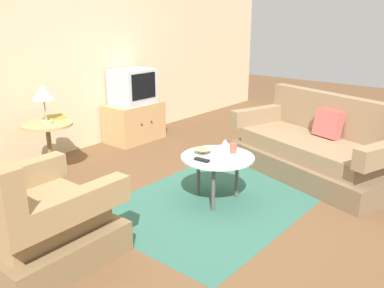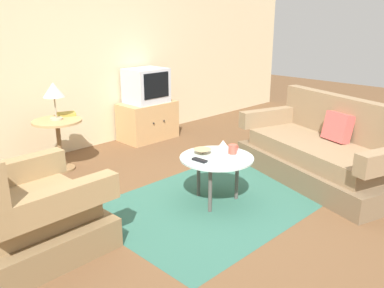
# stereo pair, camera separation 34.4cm
# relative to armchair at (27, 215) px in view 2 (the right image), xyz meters

# --- Properties ---
(ground_plane) EXTENTS (16.00, 16.00, 0.00)m
(ground_plane) POSITION_rel_armchair_xyz_m (1.52, -0.56, -0.30)
(ground_plane) COLOR brown
(back_wall) EXTENTS (9.00, 0.12, 2.70)m
(back_wall) POSITION_rel_armchair_xyz_m (1.52, 2.02, 1.05)
(back_wall) COLOR #CCB78E
(back_wall) RESTS_ON ground
(area_rug) EXTENTS (2.21, 1.58, 0.00)m
(area_rug) POSITION_rel_armchair_xyz_m (1.65, -0.43, -0.30)
(area_rug) COLOR #2D5B4C
(area_rug) RESTS_ON ground
(armchair) EXTENTS (0.95, 0.94, 0.91)m
(armchair) POSITION_rel_armchair_xyz_m (0.00, 0.00, 0.00)
(armchair) COLOR brown
(armchair) RESTS_ON ground
(couch) EXTENTS (1.41, 2.07, 0.88)m
(couch) POSITION_rel_armchair_xyz_m (2.92, -0.87, -0.01)
(couch) COLOR brown
(couch) RESTS_ON ground
(coffee_table) EXTENTS (0.70, 0.70, 0.46)m
(coffee_table) POSITION_rel_armchair_xyz_m (1.65, -0.43, 0.11)
(coffee_table) COLOR #B2C6C1
(coffee_table) RESTS_ON ground
(side_table) EXTENTS (0.55, 0.55, 0.60)m
(side_table) POSITION_rel_armchair_xyz_m (1.01, 1.43, 0.14)
(side_table) COLOR tan
(side_table) RESTS_ON ground
(tv_stand) EXTENTS (0.80, 0.50, 0.54)m
(tv_stand) POSITION_rel_armchair_xyz_m (2.52, 1.68, -0.03)
(tv_stand) COLOR tan
(tv_stand) RESTS_ON ground
(television) EXTENTS (0.54, 0.46, 0.48)m
(television) POSITION_rel_armchair_xyz_m (2.52, 1.69, 0.48)
(television) COLOR #B7B7BC
(television) RESTS_ON tv_stand
(table_lamp) EXTENTS (0.24, 0.24, 0.42)m
(table_lamp) POSITION_rel_armchair_xyz_m (1.02, 1.45, 0.63)
(table_lamp) COLOR #9E937A
(table_lamp) RESTS_ON side_table
(vase) EXTENTS (0.09, 0.09, 0.20)m
(vase) POSITION_rel_armchair_xyz_m (1.61, -0.54, 0.26)
(vase) COLOR white
(vase) RESTS_ON coffee_table
(mug) EXTENTS (0.13, 0.08, 0.09)m
(mug) POSITION_rel_armchair_xyz_m (1.83, -0.47, 0.21)
(mug) COLOR #B74C3D
(mug) RESTS_ON coffee_table
(bowl) EXTENTS (0.18, 0.18, 0.05)m
(bowl) POSITION_rel_armchair_xyz_m (1.63, -0.27, 0.18)
(bowl) COLOR tan
(bowl) RESTS_ON coffee_table
(tv_remote_dark) EXTENTS (0.06, 0.15, 0.02)m
(tv_remote_dark) POSITION_rel_armchair_xyz_m (1.45, -0.40, 0.17)
(tv_remote_dark) COLOR black
(tv_remote_dark) RESTS_ON coffee_table
(book) EXTENTS (0.26, 0.23, 0.03)m
(book) POSITION_rel_armchair_xyz_m (1.20, 1.55, 0.32)
(book) COLOR olive
(book) RESTS_ON side_table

